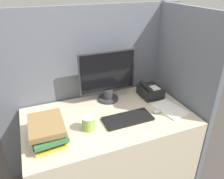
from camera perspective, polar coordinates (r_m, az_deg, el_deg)
The scene contains 10 objects.
cubicle_panel_rear at distance 2.06m, azimuth -5.16°, elevation -0.32°, with size 1.70×0.04×1.53m.
cubicle_panel_right at distance 2.06m, azimuth 16.92°, elevation -1.53°, with size 0.04×0.81×1.53m.
desk at distance 1.97m, azimuth -0.86°, elevation -15.85°, with size 1.30×0.75×0.74m.
monitor at distance 1.86m, azimuth -1.10°, elevation 3.13°, with size 0.50×0.18×0.45m.
keyboard at distance 1.69m, azimuth 4.13°, elevation -7.62°, with size 0.38×0.17×0.02m.
mouse at distance 1.81m, azimuth 11.71°, elevation -5.58°, with size 0.07×0.05×0.02m.
coffee_cup at distance 1.58m, azimuth -6.18°, elevation -8.67°, with size 0.10×0.10×0.11m.
book_stack at distance 1.53m, azimuth -16.58°, elevation -10.32°, with size 0.24×0.32×0.14m.
desk_telephone at distance 2.02m, azimuth 9.90°, elevation -0.44°, with size 0.18×0.21×0.13m.
paper_pile at distance 1.87m, azimuth 14.80°, elevation -4.98°, with size 0.23×0.30×0.01m.
Camera 1 is at (-0.52, -0.96, 1.71)m, focal length 35.00 mm.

